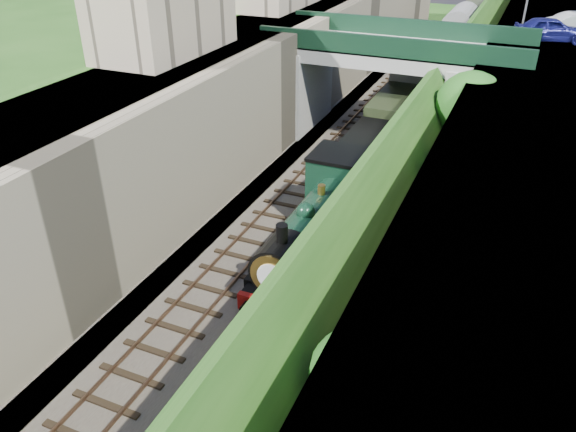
{
  "coord_description": "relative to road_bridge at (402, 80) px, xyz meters",
  "views": [
    {
      "loc": [
        8.21,
        -11.0,
        14.22
      ],
      "look_at": [
        0.0,
        8.01,
        2.34
      ],
      "focal_mm": 35.0,
      "sensor_mm": 36.0,
      "label": 1
    }
  ],
  "objects": [
    {
      "name": "tender",
      "position": [
        0.26,
        -8.02,
        -2.46
      ],
      "size": [
        2.7,
        6.0,
        3.05
      ],
      "color": "black",
      "rests_on": "trackbed"
    },
    {
      "name": "street_plateau_right",
      "position": [
        8.56,
        -4.0,
        -0.95
      ],
      "size": [
        8.0,
        90.0,
        6.25
      ],
      "primitive_type": "cube",
      "color": "#262628",
      "rests_on": "ground"
    },
    {
      "name": "tree",
      "position": [
        4.97,
        -5.61,
        0.57
      ],
      "size": [
        3.6,
        3.8,
        6.6
      ],
      "color": "black",
      "rests_on": "ground"
    },
    {
      "name": "locomotive",
      "position": [
        0.26,
        -15.38,
        -2.18
      ],
      "size": [
        3.1,
        10.22,
        3.83
      ],
      "color": "black",
      "rests_on": "trackbed"
    },
    {
      "name": "building_near",
      "position": [
        -10.44,
        -10.0,
        4.92
      ],
      "size": [
        4.0,
        8.0,
        4.0
      ],
      "primitive_type": "cube",
      "color": "gray",
      "rests_on": "street_plateau_left"
    },
    {
      "name": "road_bridge",
      "position": [
        0.0,
        0.0,
        0.0
      ],
      "size": [
        16.0,
        6.4,
        7.25
      ],
      "color": "gray",
      "rests_on": "ground"
    },
    {
      "name": "coach_middle",
      "position": [
        0.26,
        23.38,
        -2.03
      ],
      "size": [
        2.9,
        18.0,
        3.7
      ],
      "color": "black",
      "rests_on": "trackbed"
    },
    {
      "name": "coach_front",
      "position": [
        0.26,
        4.58,
        -2.03
      ],
      "size": [
        2.9,
        18.0,
        3.7
      ],
      "color": "black",
      "rests_on": "trackbed"
    },
    {
      "name": "track_right",
      "position": [
        0.26,
        -4.0,
        -3.83
      ],
      "size": [
        2.5,
        90.0,
        0.2
      ],
      "color": "black",
      "rests_on": "trackbed"
    },
    {
      "name": "ground",
      "position": [
        -0.94,
        -24.0,
        -4.08
      ],
      "size": [
        160.0,
        160.0,
        0.0
      ],
      "primitive_type": "plane",
      "color": "#1E4714",
      "rests_on": "ground"
    },
    {
      "name": "track_left",
      "position": [
        -2.94,
        -4.0,
        -3.83
      ],
      "size": [
        2.5,
        90.0,
        0.2
      ],
      "color": "black",
      "rests_on": "trackbed"
    },
    {
      "name": "car_blue",
      "position": [
        8.01,
        4.36,
        2.92
      ],
      "size": [
        4.66,
        2.84,
        1.48
      ],
      "primitive_type": "imported",
      "rotation": [
        0.0,
        0.0,
        1.84
      ],
      "color": "navy",
      "rests_on": "street_plateau_right"
    },
    {
      "name": "coach_rear",
      "position": [
        0.26,
        42.18,
        -2.03
      ],
      "size": [
        2.9,
        18.0,
        3.7
      ],
      "color": "black",
      "rests_on": "trackbed"
    },
    {
      "name": "embankment_slope",
      "position": [
        4.11,
        -5.14,
        -1.24
      ],
      "size": [
        4.45,
        90.0,
        6.39
      ],
      "color": "#1E4714",
      "rests_on": "ground"
    },
    {
      "name": "retaining_wall",
      "position": [
        -6.44,
        -4.0,
        -0.58
      ],
      "size": [
        1.0,
        90.0,
        7.0
      ],
      "primitive_type": "cube",
      "color": "#756B56",
      "rests_on": "ground"
    },
    {
      "name": "trackbed",
      "position": [
        -0.94,
        -4.0,
        -3.98
      ],
      "size": [
        10.0,
        90.0,
        0.2
      ],
      "primitive_type": "cube",
      "color": "#473F38",
      "rests_on": "ground"
    },
    {
      "name": "street_plateau_left",
      "position": [
        -9.94,
        -4.0,
        -0.58
      ],
      "size": [
        6.0,
        90.0,
        7.0
      ],
      "primitive_type": "cube",
      "color": "#262628",
      "rests_on": "ground"
    }
  ]
}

